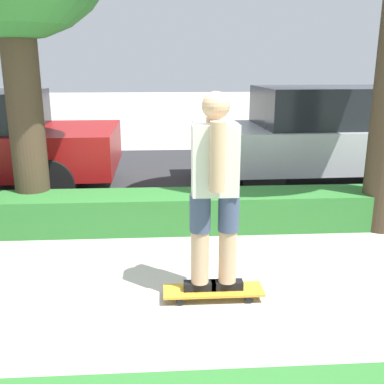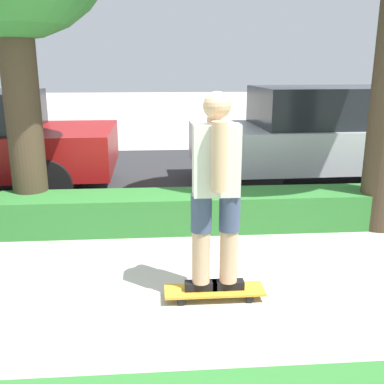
# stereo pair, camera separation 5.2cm
# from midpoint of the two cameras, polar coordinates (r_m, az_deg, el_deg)

# --- Properties ---
(ground_plane) EXTENTS (60.00, 60.00, 0.00)m
(ground_plane) POSITION_cam_midpoint_polar(r_m,az_deg,el_deg) (3.87, -1.01, -12.79)
(ground_plane) COLOR #ADA89E
(street_asphalt) EXTENTS (12.97, 5.00, 0.01)m
(street_asphalt) POSITION_cam_midpoint_polar(r_m,az_deg,el_deg) (7.82, -2.88, 2.07)
(street_asphalt) COLOR #2D2D30
(street_asphalt) RESTS_ON ground_plane
(hedge_row) EXTENTS (12.97, 0.60, 0.42)m
(hedge_row) POSITION_cam_midpoint_polar(r_m,az_deg,el_deg) (5.26, -2.08, -2.42)
(hedge_row) COLOR #2D702D
(hedge_row) RESTS_ON ground_plane
(skateboard) EXTENTS (0.82, 0.24, 0.08)m
(skateboard) POSITION_cam_midpoint_polar(r_m,az_deg,el_deg) (3.78, 2.45, -12.41)
(skateboard) COLOR gold
(skateboard) RESTS_ON ground_plane
(skater_person) EXTENTS (0.48, 0.41, 1.59)m
(skater_person) POSITION_cam_midpoint_polar(r_m,az_deg,el_deg) (3.45, 2.61, 0.29)
(skater_person) COLOR black
(skater_person) RESTS_ON skateboard
(parked_car_middle) EXTENTS (4.75, 1.92, 1.54)m
(parked_car_middle) POSITION_cam_midpoint_polar(r_m,az_deg,el_deg) (7.60, 17.79, 6.98)
(parked_car_middle) COLOR #B7B7BC
(parked_car_middle) RESTS_ON ground_plane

